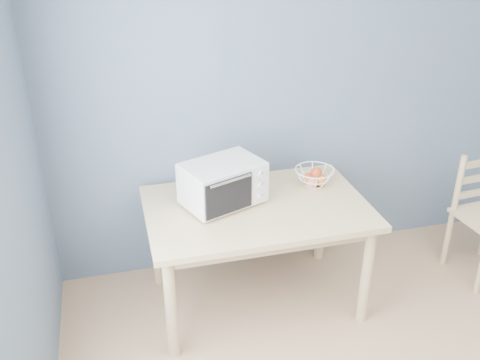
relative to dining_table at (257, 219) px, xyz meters
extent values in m
cube|color=slate|center=(0.70, 0.55, 0.65)|extent=(4.00, 0.01, 2.60)
cube|color=tan|center=(0.00, 0.00, 0.08)|extent=(1.40, 0.90, 0.04)
cylinder|color=tan|center=(-0.62, -0.37, -0.29)|extent=(0.07, 0.07, 0.71)
cylinder|color=tan|center=(0.62, -0.37, -0.29)|extent=(0.07, 0.07, 0.71)
cylinder|color=tan|center=(-0.62, 0.37, -0.29)|extent=(0.07, 0.07, 0.71)
cylinder|color=tan|center=(0.62, 0.37, -0.29)|extent=(0.07, 0.07, 0.71)
cube|color=silver|center=(-0.20, 0.08, 0.25)|extent=(0.57, 0.47, 0.27)
cube|color=black|center=(-0.26, 0.05, 0.25)|extent=(0.39, 0.37, 0.21)
cube|color=black|center=(-0.20, -0.10, 0.25)|extent=(0.31, 0.13, 0.23)
cylinder|color=silver|center=(-0.20, -0.12, 0.36)|extent=(0.28, 0.12, 0.02)
cube|color=silver|center=(0.01, -0.01, 0.25)|extent=(0.13, 0.05, 0.25)
cylinder|color=black|center=(-0.35, -0.11, 0.11)|extent=(0.03, 0.03, 0.02)
cylinder|color=black|center=(0.03, 0.03, 0.11)|extent=(0.03, 0.03, 0.02)
cylinder|color=black|center=(-0.44, 0.12, 0.11)|extent=(0.03, 0.03, 0.02)
cylinder|color=black|center=(-0.06, 0.27, 0.11)|extent=(0.03, 0.03, 0.02)
cylinder|color=silver|center=(0.02, -0.02, 0.33)|extent=(0.05, 0.03, 0.05)
cylinder|color=silver|center=(0.02, -0.02, 0.25)|extent=(0.05, 0.03, 0.05)
cylinder|color=silver|center=(0.02, -0.02, 0.18)|extent=(0.05, 0.03, 0.05)
torus|color=white|center=(0.45, 0.16, 0.22)|extent=(0.32, 0.32, 0.01)
torus|color=white|center=(0.45, 0.16, 0.16)|extent=(0.25, 0.25, 0.01)
torus|color=white|center=(0.45, 0.16, 0.11)|extent=(0.15, 0.15, 0.01)
sphere|color=red|center=(0.41, 0.17, 0.15)|extent=(0.08, 0.08, 0.08)
sphere|color=orange|center=(0.49, 0.14, 0.15)|extent=(0.08, 0.08, 0.08)
sphere|color=#D17C51|center=(0.45, 0.21, 0.15)|extent=(0.08, 0.08, 0.08)
sphere|color=red|center=(0.46, 0.16, 0.20)|extent=(0.08, 0.08, 0.08)
sphere|color=#D17C51|center=(0.42, 0.12, 0.15)|extent=(0.07, 0.07, 0.07)
cylinder|color=tan|center=(1.51, 0.04, -0.42)|extent=(0.04, 0.04, 0.45)
cylinder|color=tan|center=(1.51, 0.04, 0.03)|extent=(0.04, 0.04, 0.45)
cube|color=tan|center=(1.69, 0.06, -0.07)|extent=(0.36, 0.05, 0.05)
cube|color=tan|center=(1.69, 0.06, 0.05)|extent=(0.36, 0.05, 0.05)
camera|label=1|loc=(-0.84, -2.82, 1.77)|focal=40.00mm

